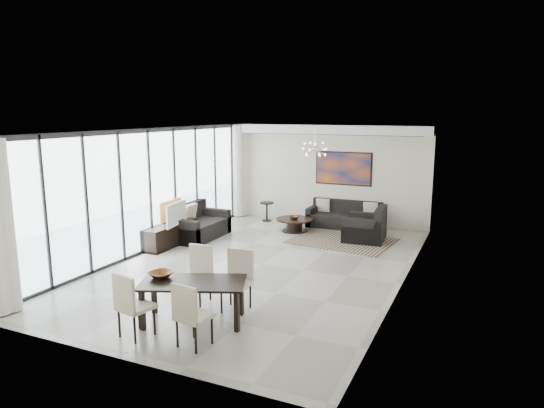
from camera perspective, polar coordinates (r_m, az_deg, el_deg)
The scene contains 20 objects.
room_shell at distance 10.13m, azimuth 1.17°, elevation 0.38°, with size 6.00×9.00×2.90m.
window_wall at distance 11.80m, azimuth -13.82°, elevation 1.66°, with size 0.37×8.95×2.90m.
soffit at distance 14.16m, azimuth 6.36°, elevation 8.70°, with size 5.98×0.40×0.26m, color white.
painting at distance 14.26m, azimuth 8.39°, elevation 4.15°, with size 1.68×0.04×0.98m, color #C6561B.
chandelier at distance 12.39m, azimuth 5.06°, elevation 6.47°, with size 0.66×0.66×0.71m.
rug at distance 12.65m, azimuth 8.29°, elevation -4.30°, with size 2.48×1.91×0.01m, color black.
coffee_table at distance 13.50m, azimuth 2.67°, elevation -2.37°, with size 1.02×1.02×0.36m.
bowl_coffee at distance 13.41m, azimuth 2.59°, elevation -1.60°, with size 0.26×0.26×0.08m, color brown.
sofa_main at distance 14.06m, azimuth 8.52°, elevation -1.72°, with size 2.07×0.84×0.75m.
loveseat at distance 12.94m, azimuth -8.82°, elevation -2.63°, with size 0.99×1.76×0.88m.
armchair at distance 12.73m, azimuth 11.02°, elevation -2.90°, with size 1.07×1.12×0.89m.
side_table at distance 14.71m, azimuth -0.61°, elevation -0.50°, with size 0.42×0.42×0.58m.
tv_console at distance 12.34m, azimuth -11.93°, elevation -3.53°, with size 0.49×1.75×0.55m, color black.
television at distance 12.07m, azimuth -11.61°, elevation -1.14°, with size 0.97×0.13×0.56m, color gray.
dining_table at distance 7.80m, azimuth -9.28°, elevation -9.59°, with size 1.81×1.36×0.68m.
dining_chair_sw at distance 7.47m, azimuth -16.33°, elevation -10.96°, with size 0.54×0.54×0.99m.
dining_chair_se at distance 7.01m, azimuth -9.68°, elevation -12.34°, with size 0.50×0.50×0.96m.
dining_chair_nw at distance 8.66m, azimuth -8.66°, elevation -7.60°, with size 0.47×0.47×0.99m.
dining_chair_ne at distance 8.24m, azimuth -4.01°, elevation -8.37°, with size 0.50×0.50×1.01m.
bowl_dining at distance 8.03m, azimuth -12.94°, elevation -8.09°, with size 0.38×0.38×0.09m, color brown.
Camera 1 is at (4.36, -9.16, 3.30)m, focal length 32.00 mm.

